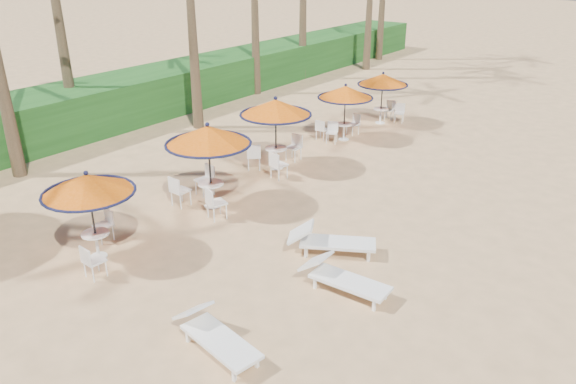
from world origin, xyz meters
name	(u,v)px	position (x,y,z in m)	size (l,w,h in m)	color
ground	(257,325)	(0.00, 0.00, 0.00)	(160.00, 160.00, 0.00)	tan
scrub_hedge	(185,84)	(-13.50, 11.00, 0.90)	(3.00, 40.00, 1.80)	#194716
station_0	(89,192)	(-4.70, -0.23, 1.68)	(2.11, 2.11, 2.20)	black
station_1	(207,146)	(-4.57, 3.41, 1.81)	(2.37, 2.37, 2.47)	black
station_2	(276,116)	(-4.90, 6.87, 1.78)	(2.33, 2.38, 2.43)	black
station_3	(344,99)	(-4.73, 10.76, 1.58)	(2.07, 2.10, 2.16)	black
station_4	(384,86)	(-4.59, 13.67, 1.57)	(2.05, 2.05, 2.14)	black
lounger_near	(214,334)	(-0.19, -1.00, 0.33)	(2.07, 0.97, 0.71)	white
lounger_mid	(341,277)	(0.66, 2.01, 0.34)	(2.02, 0.69, 0.72)	white
lounger_far	(329,240)	(-0.43, 3.19, 0.35)	(2.14, 1.59, 0.75)	white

